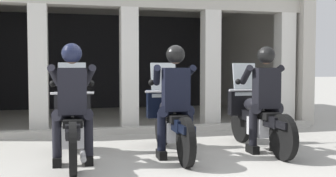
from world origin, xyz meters
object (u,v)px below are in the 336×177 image
(motorcycle_center, at_px, (170,120))
(police_officer_right, at_px, (265,90))
(motorcycle_left, at_px, (73,124))
(police_officer_left, at_px, (72,93))
(police_officer_center, at_px, (175,91))
(motorcycle_right, at_px, (256,117))

(motorcycle_center, bearing_deg, police_officer_right, -6.92)
(motorcycle_left, distance_m, police_officer_left, 0.52)
(motorcycle_left, bearing_deg, motorcycle_center, 6.24)
(motorcycle_center, distance_m, police_officer_center, 0.52)
(police_officer_left, height_order, motorcycle_center, police_officer_left)
(motorcycle_left, distance_m, motorcycle_right, 2.80)
(police_officer_left, distance_m, police_officer_right, 2.80)
(motorcycle_left, distance_m, police_officer_right, 2.84)
(motorcycle_center, height_order, motorcycle_right, same)
(motorcycle_center, bearing_deg, motorcycle_left, -173.80)
(police_officer_center, height_order, police_officer_right, same)
(motorcycle_center, bearing_deg, police_officer_center, -87.21)
(police_officer_center, bearing_deg, police_officer_right, 4.60)
(police_officer_left, xyz_separation_m, motorcycle_right, (2.80, 0.40, -0.44))
(motorcycle_left, height_order, motorcycle_center, same)
(police_officer_center, xyz_separation_m, police_officer_right, (1.40, 0.04, 0.00))
(police_officer_left, relative_size, motorcycle_center, 0.78)
(motorcycle_center, bearing_deg, police_officer_left, -162.51)
(motorcycle_right, xyz_separation_m, police_officer_right, (-0.00, -0.28, 0.44))
(motorcycle_left, relative_size, police_officer_right, 1.29)
(motorcycle_right, height_order, police_officer_right, police_officer_right)
(motorcycle_left, distance_m, police_officer_center, 1.48)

